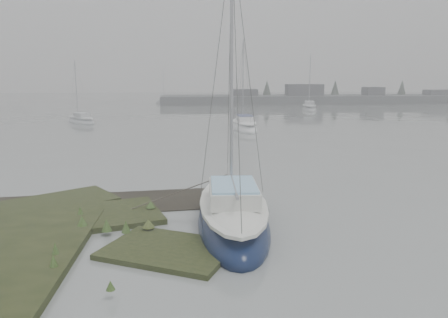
# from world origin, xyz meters

# --- Properties ---
(ground) EXTENTS (160.00, 160.00, 0.00)m
(ground) POSITION_xyz_m (0.00, 30.00, 0.00)
(ground) COLOR slate
(ground) RESTS_ON ground
(far_shoreline) EXTENTS (60.00, 8.00, 4.15)m
(far_shoreline) POSITION_xyz_m (26.84, 61.90, 0.85)
(far_shoreline) COLOR #4C4F51
(far_shoreline) RESTS_ON ground
(sailboat_main) EXTENTS (2.50, 7.14, 10.01)m
(sailboat_main) POSITION_xyz_m (2.52, 1.48, 0.31)
(sailboat_main) COLOR black
(sailboat_main) RESTS_ON ground
(sailboat_white) EXTENTS (2.50, 6.30, 8.70)m
(sailboat_white) POSITION_xyz_m (5.89, 26.98, 0.27)
(sailboat_white) COLOR white
(sailboat_white) RESTS_ON ground
(sailboat_far_a) EXTENTS (4.36, 4.77, 6.89)m
(sailboat_far_a) POSITION_xyz_m (-10.32, 33.63, 0.21)
(sailboat_far_a) COLOR #AAAEB4
(sailboat_far_a) RESTS_ON ground
(sailboat_far_b) EXTENTS (2.92, 6.08, 8.24)m
(sailboat_far_b) POSITION_xyz_m (17.53, 48.15, 0.26)
(sailboat_far_b) COLOR silver
(sailboat_far_b) RESTS_ON ground
(sailboat_far_c) EXTENTS (4.54, 3.33, 6.18)m
(sailboat_far_c) POSITION_xyz_m (-3.26, 63.69, 0.19)
(sailboat_far_c) COLOR #A0A3A8
(sailboat_far_c) RESTS_ON ground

